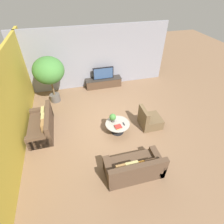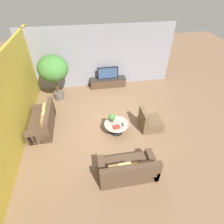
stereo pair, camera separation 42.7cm
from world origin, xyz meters
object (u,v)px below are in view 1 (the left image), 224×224
television (103,73)px  potted_plant_tabletop (113,117)px  armchair_wicker (149,120)px  potted_palm_tall (49,71)px  media_console (104,82)px  couch_by_wall (42,126)px  coffee_table (118,126)px  couch_near_entry (134,168)px

television → potted_plant_tabletop: bearing=-96.1°
armchair_wicker → potted_plant_tabletop: (-1.46, 0.14, 0.34)m
potted_plant_tabletop → potted_palm_tall: bearing=130.2°
media_console → television: television is taller
couch_by_wall → potted_palm_tall: 2.38m
potted_plant_tabletop → media_console: bearing=83.9°
television → coffee_table: size_ratio=1.16×
media_console → potted_plant_tabletop: size_ratio=5.52×
potted_plant_tabletop → coffee_table: bearing=-48.5°
television → couch_near_entry: size_ratio=0.62×
armchair_wicker → media_console: bearing=17.8°
media_console → couch_near_entry: 5.32m
couch_by_wall → armchair_wicker: armchair_wicker is taller
coffee_table → potted_plant_tabletop: potted_plant_tabletop is taller
media_console → television: 0.53m
couch_by_wall → potted_palm_tall: bearing=166.7°
potted_plant_tabletop → couch_by_wall: bearing=167.9°
couch_by_wall → media_console: bearing=132.5°
television → couch_by_wall: size_ratio=0.60×
media_console → couch_near_entry: size_ratio=1.09×
armchair_wicker → potted_palm_tall: size_ratio=0.40×
couch_near_entry → armchair_wicker: armchair_wicker is taller
television → armchair_wicker: 3.64m
media_console → television: bearing=-90.0°
television → potted_palm_tall: potted_palm_tall is taller
armchair_wicker → couch_by_wall: bearing=80.2°
couch_by_wall → couch_near_entry: size_ratio=1.03×
couch_near_entry → media_console: bearing=-92.4°
media_console → armchair_wicker: (1.10, -3.43, 0.03)m
couch_by_wall → couch_near_entry: same height
media_console → potted_plant_tabletop: bearing=-96.1°
couch_near_entry → potted_palm_tall: bearing=-63.5°
potted_plant_tabletop → television: bearing=83.9°
couch_by_wall → potted_palm_tall: (0.47, 1.99, 1.23)m
potted_palm_tall → television: bearing=16.4°
television → media_console: bearing=90.0°
television → potted_palm_tall: bearing=-163.6°
couch_by_wall → potted_palm_tall: potted_palm_tall is taller
television → potted_palm_tall: (-2.51, -0.74, 0.75)m
television → armchair_wicker: bearing=-72.2°
television → potted_plant_tabletop: television is taller
coffee_table → potted_palm_tall: (-2.30, 2.71, 1.24)m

